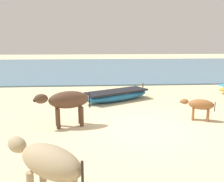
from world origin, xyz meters
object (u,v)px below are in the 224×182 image
object	(u,v)px
fishing_boat_1	(117,95)
cow_second_adult_dun	(48,163)
calf_far_brown	(200,105)
cow_adult_dark	(67,101)

from	to	relation	value
fishing_boat_1	cow_second_adult_dun	size ratio (longest dim) A/B	2.22
fishing_boat_1	calf_far_brown	world-z (taller)	calf_far_brown
cow_adult_dark	calf_far_brown	size ratio (longest dim) A/B	1.57
cow_adult_dark	fishing_boat_1	bearing A→B (deg)	-134.03
fishing_boat_1	cow_adult_dark	bearing A→B (deg)	-148.63
fishing_boat_1	cow_second_adult_dun	bearing A→B (deg)	-132.39
fishing_boat_1	calf_far_brown	size ratio (longest dim) A/B	3.05
cow_second_adult_dun	cow_adult_dark	bearing A→B (deg)	-51.23
cow_second_adult_dun	fishing_boat_1	bearing A→B (deg)	-66.83
fishing_boat_1	calf_far_brown	bearing A→B (deg)	-78.12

